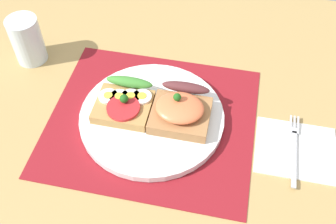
% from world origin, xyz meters
% --- Properties ---
extents(ground_plane, '(1.20, 0.90, 0.03)m').
position_xyz_m(ground_plane, '(0.00, 0.00, -0.02)').
color(ground_plane, tan).
extents(placemat, '(0.37, 0.33, 0.00)m').
position_xyz_m(placemat, '(0.00, 0.00, 0.00)').
color(placemat, maroon).
rests_on(placemat, ground_plane).
extents(plate, '(0.26, 0.26, 0.01)m').
position_xyz_m(plate, '(0.00, 0.00, 0.01)').
color(plate, white).
rests_on(plate, placemat).
extents(sandwich_egg_tomato, '(0.10, 0.10, 0.04)m').
position_xyz_m(sandwich_egg_tomato, '(-0.05, 0.01, 0.03)').
color(sandwich_egg_tomato, '#B08246').
rests_on(sandwich_egg_tomato, plate).
extents(sandwich_salmon, '(0.10, 0.11, 0.06)m').
position_xyz_m(sandwich_salmon, '(0.05, 0.00, 0.04)').
color(sandwich_salmon, '#A37043').
rests_on(sandwich_salmon, plate).
extents(napkin, '(0.14, 0.12, 0.01)m').
position_xyz_m(napkin, '(0.26, -0.01, 0.00)').
color(napkin, white).
rests_on(napkin, ground_plane).
extents(fork, '(0.02, 0.15, 0.00)m').
position_xyz_m(fork, '(0.26, -0.01, 0.01)').
color(fork, '#B7B7BC').
rests_on(fork, napkin).
extents(drinking_glass, '(0.06, 0.06, 0.10)m').
position_xyz_m(drinking_glass, '(-0.28, 0.11, 0.05)').
color(drinking_glass, silver).
rests_on(drinking_glass, ground_plane).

